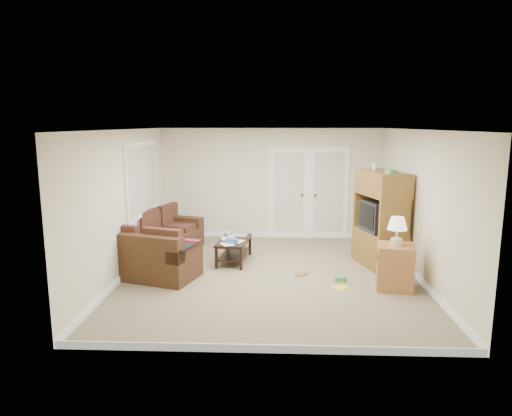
{
  "coord_description": "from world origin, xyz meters",
  "views": [
    {
      "loc": [
        0.06,
        -7.59,
        2.59
      ],
      "look_at": [
        -0.26,
        0.47,
        1.1
      ],
      "focal_mm": 32.0,
      "sensor_mm": 36.0,
      "label": 1
    }
  ],
  "objects_px": {
    "sectional_sofa": "(154,248)",
    "coffee_table": "(234,249)",
    "side_cabinet": "(395,263)",
    "tv_armoire": "(381,219)"
  },
  "relations": [
    {
      "from": "side_cabinet",
      "to": "tv_armoire",
      "type": "bearing_deg",
      "value": 99.68
    },
    {
      "from": "sectional_sofa",
      "to": "coffee_table",
      "type": "distance_m",
      "value": 1.51
    },
    {
      "from": "coffee_table",
      "to": "side_cabinet",
      "type": "distance_m",
      "value": 3.01
    },
    {
      "from": "coffee_table",
      "to": "side_cabinet",
      "type": "xyz_separation_m",
      "value": [
        2.68,
        -1.36,
        0.18
      ]
    },
    {
      "from": "coffee_table",
      "to": "side_cabinet",
      "type": "relative_size",
      "value": 0.96
    },
    {
      "from": "tv_armoire",
      "to": "side_cabinet",
      "type": "bearing_deg",
      "value": -106.15
    },
    {
      "from": "sectional_sofa",
      "to": "tv_armoire",
      "type": "height_order",
      "value": "tv_armoire"
    },
    {
      "from": "sectional_sofa",
      "to": "coffee_table",
      "type": "height_order",
      "value": "sectional_sofa"
    },
    {
      "from": "coffee_table",
      "to": "side_cabinet",
      "type": "height_order",
      "value": "side_cabinet"
    },
    {
      "from": "sectional_sofa",
      "to": "coffee_table",
      "type": "relative_size",
      "value": 2.74
    }
  ]
}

